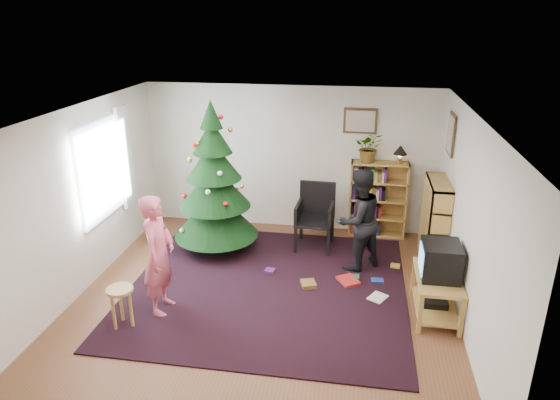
% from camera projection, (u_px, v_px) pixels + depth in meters
% --- Properties ---
extents(floor, '(5.00, 5.00, 0.00)m').
position_uv_depth(floor, '(264.00, 298.00, 6.73)').
color(floor, brown).
rests_on(floor, ground).
extents(ceiling, '(5.00, 5.00, 0.00)m').
position_uv_depth(ceiling, '(261.00, 114.00, 5.84)').
color(ceiling, white).
rests_on(ceiling, wall_back).
extents(wall_back, '(5.00, 0.02, 2.50)m').
position_uv_depth(wall_back, '(291.00, 159.00, 8.59)').
color(wall_back, silver).
rests_on(wall_back, floor).
extents(wall_front, '(5.00, 0.02, 2.50)m').
position_uv_depth(wall_front, '(202.00, 330.00, 3.98)').
color(wall_front, silver).
rests_on(wall_front, floor).
extents(wall_left, '(0.02, 5.00, 2.50)m').
position_uv_depth(wall_left, '(79.00, 201.00, 6.66)').
color(wall_left, silver).
rests_on(wall_left, floor).
extents(wall_right, '(0.02, 5.00, 2.50)m').
position_uv_depth(wall_right, '(469.00, 226.00, 5.91)').
color(wall_right, silver).
rests_on(wall_right, floor).
extents(rug, '(3.80, 3.60, 0.02)m').
position_uv_depth(rug, '(268.00, 286.00, 7.00)').
color(rug, black).
rests_on(rug, floor).
extents(window_pane, '(0.04, 1.20, 1.40)m').
position_uv_depth(window_pane, '(101.00, 170.00, 7.12)').
color(window_pane, silver).
rests_on(window_pane, wall_left).
extents(curtain, '(0.06, 0.35, 1.60)m').
position_uv_depth(curtain, '(126.00, 157.00, 7.76)').
color(curtain, silver).
rests_on(curtain, wall_left).
extents(picture_back, '(0.55, 0.03, 0.42)m').
position_uv_depth(picture_back, '(360.00, 121.00, 8.15)').
color(picture_back, '#4C3319').
rests_on(picture_back, wall_back).
extents(picture_right, '(0.03, 0.50, 0.60)m').
position_uv_depth(picture_right, '(451.00, 134.00, 7.28)').
color(picture_right, '#4C3319').
rests_on(picture_right, wall_right).
extents(christmas_tree, '(1.34, 1.34, 2.43)m').
position_uv_depth(christmas_tree, '(215.00, 191.00, 7.77)').
color(christmas_tree, '#3F2816').
rests_on(christmas_tree, rug).
extents(bookshelf_back, '(0.95, 0.30, 1.30)m').
position_uv_depth(bookshelf_back, '(378.00, 199.00, 8.42)').
color(bookshelf_back, gold).
rests_on(bookshelf_back, floor).
extents(bookshelf_right, '(0.30, 0.95, 1.30)m').
position_uv_depth(bookshelf_right, '(434.00, 221.00, 7.51)').
color(bookshelf_right, gold).
rests_on(bookshelf_right, floor).
extents(tv_stand, '(0.54, 0.96, 0.55)m').
position_uv_depth(tv_stand, '(436.00, 291.00, 6.27)').
color(tv_stand, gold).
rests_on(tv_stand, floor).
extents(crt_tv, '(0.47, 0.50, 0.44)m').
position_uv_depth(crt_tv, '(440.00, 260.00, 6.12)').
color(crt_tv, black).
rests_on(crt_tv, tv_stand).
extents(armchair, '(0.61, 0.61, 1.06)m').
position_uv_depth(armchair, '(315.00, 213.00, 8.07)').
color(armchair, black).
rests_on(armchair, rug).
extents(stool, '(0.32, 0.32, 0.53)m').
position_uv_depth(stool, '(120.00, 297.00, 5.99)').
color(stool, gold).
rests_on(stool, floor).
extents(person_standing, '(0.38, 0.58, 1.58)m').
position_uv_depth(person_standing, '(159.00, 255.00, 6.21)').
color(person_standing, '#CD5266').
rests_on(person_standing, rug).
extents(person_by_chair, '(0.96, 0.94, 1.55)m').
position_uv_depth(person_by_chair, '(358.00, 220.00, 7.27)').
color(person_by_chair, black).
rests_on(person_by_chair, rug).
extents(potted_plant, '(0.47, 0.41, 0.50)m').
position_uv_depth(potted_plant, '(369.00, 147.00, 8.14)').
color(potted_plant, gray).
rests_on(potted_plant, bookshelf_back).
extents(table_lamp, '(0.23, 0.23, 0.30)m').
position_uv_depth(table_lamp, '(400.00, 151.00, 8.08)').
color(table_lamp, '#A57F33').
rests_on(table_lamp, bookshelf_back).
extents(floor_clutter, '(2.04, 1.13, 0.08)m').
position_uv_depth(floor_clutter, '(347.00, 279.00, 7.15)').
color(floor_clutter, '#A51E19').
rests_on(floor_clutter, rug).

